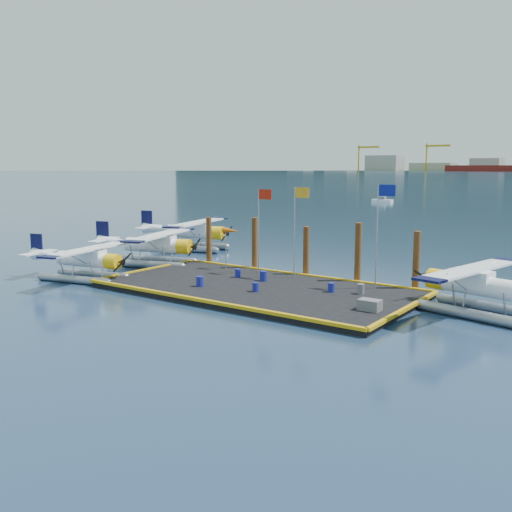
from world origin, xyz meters
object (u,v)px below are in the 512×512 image
(piling_3, at_px, (358,255))
(seaplane_d, at_px, (478,289))
(seaplane_a, at_px, (87,262))
(piling_1, at_px, (255,245))
(flagpole_red, at_px, (261,218))
(drum_0, at_px, (238,273))
(drum_1, at_px, (256,287))
(piling_2, at_px, (306,253))
(drum_2, at_px, (361,289))
(windsock, at_px, (231,232))
(flagpole_yellow, at_px, (297,218))
(seaplane_c, at_px, (194,234))
(drum_3, at_px, (200,281))
(drum_4, at_px, (331,287))
(piling_4, at_px, (416,263))
(crate, at_px, (370,305))
(drum_5, at_px, (263,276))
(piling_0, at_px, (209,242))
(seaplane_b, at_px, (156,247))
(flagpole_blue, at_px, (380,221))

(piling_3, bearing_deg, seaplane_d, -19.97)
(seaplane_a, distance_m, piling_1, 12.21)
(flagpole_red, bearing_deg, drum_0, -101.41)
(drum_1, bearing_deg, piling_2, 93.47)
(seaplane_d, distance_m, piling_2, 12.94)
(piling_1, relative_size, piling_2, 1.11)
(drum_2, bearing_deg, windsock, 170.17)
(drum_0, distance_m, flagpole_yellow, 5.57)
(seaplane_a, bearing_deg, drum_2, 94.69)
(drum_2, xyz_separation_m, flagpole_yellow, (-5.74, 1.99, 3.80))
(windsock, bearing_deg, drum_2, -9.83)
(seaplane_c, distance_m, drum_3, 18.67)
(drum_4, height_order, flagpole_yellow, flagpole_yellow)
(seaplane_a, xyz_separation_m, flagpole_red, (9.48, 7.79, 3.02))
(drum_0, xyz_separation_m, piling_4, (11.23, 3.75, 1.31))
(flagpole_yellow, relative_size, piling_1, 1.48)
(drum_0, bearing_deg, drum_2, 1.03)
(piling_3, bearing_deg, crate, -59.74)
(drum_5, bearing_deg, piling_2, 73.93)
(flagpole_red, bearing_deg, seaplane_c, 149.96)
(drum_4, bearing_deg, seaplane_d, 7.17)
(flagpole_red, bearing_deg, drum_3, -95.42)
(windsock, height_order, piling_1, piling_1)
(piling_2, relative_size, piling_3, 0.88)
(drum_2, distance_m, piling_0, 15.42)
(seaplane_a, xyz_separation_m, seaplane_b, (-0.40, 7.17, 0.15))
(seaplane_a, bearing_deg, seaplane_b, 170.17)
(seaplane_c, relative_size, drum_2, 16.82)
(seaplane_b, xyz_separation_m, windsock, (7.14, 0.62, 1.71))
(drum_1, xyz_separation_m, piling_1, (-4.91, 6.73, 1.42))
(drum_2, height_order, piling_1, piling_1)
(drum_2, distance_m, flagpole_red, 9.69)
(drum_3, height_order, piling_1, piling_1)
(seaplane_b, relative_size, piling_4, 2.44)
(piling_2, bearing_deg, drum_5, -106.07)
(drum_1, height_order, piling_4, piling_4)
(drum_4, relative_size, flagpole_blue, 0.09)
(drum_0, distance_m, piling_2, 5.09)
(seaplane_b, distance_m, piling_0, 4.31)
(flagpole_yellow, bearing_deg, seaplane_b, -177.25)
(crate, height_order, windsock, windsock)
(drum_5, bearing_deg, drum_1, -63.46)
(drum_1, bearing_deg, seaplane_d, 16.58)
(drum_4, xyz_separation_m, piling_1, (-8.75, 4.15, 1.41))
(flagpole_blue, height_order, piling_2, flagpole_blue)
(seaplane_c, bearing_deg, crate, 47.84)
(flagpole_blue, distance_m, piling_2, 6.98)
(seaplane_b, bearing_deg, seaplane_a, -14.58)
(drum_0, bearing_deg, crate, -15.75)
(drum_2, bearing_deg, crate, -57.88)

